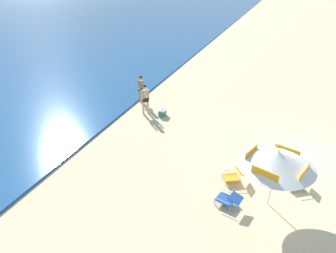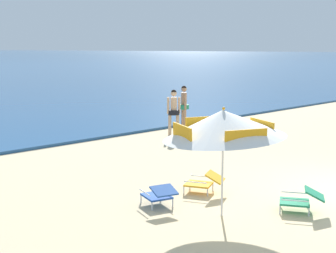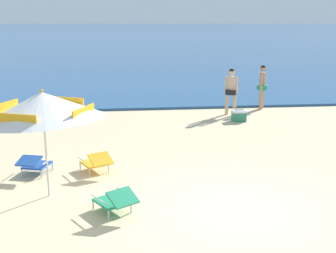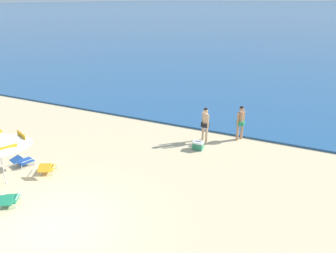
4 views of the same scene
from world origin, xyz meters
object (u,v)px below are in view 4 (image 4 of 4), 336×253
Objects in this scene: lounge_chair_facing_sea at (9,199)px; cooler_box at (198,145)px; person_standing_beside at (205,122)px; person_standing_near_shore at (241,120)px; lounge_chair_beside_umbrella at (47,168)px; lounge_chair_under_umbrella at (22,160)px.

lounge_chair_facing_sea reaches higher than cooler_box.
person_standing_beside is 1.34m from cooler_box.
person_standing_near_shore is 3.58× the size of cooler_box.
person_standing_beside is (4.79, 5.91, 0.76)m from lounge_chair_beside_umbrella.
lounge_chair_facing_sea is (0.47, -2.27, 0.00)m from lounge_chair_beside_umbrella.
lounge_chair_beside_umbrella is at bearing -132.70° from person_standing_near_shore.
lounge_chair_beside_umbrella is at bearing 101.70° from lounge_chair_facing_sea.
lounge_chair_beside_umbrella is 7.64m from person_standing_beside.
person_standing_beside is (-1.55, -0.96, -0.01)m from person_standing_near_shore.
lounge_chair_under_umbrella is 0.95× the size of lounge_chair_facing_sea.
lounge_chair_facing_sea is 9.28m from person_standing_beside.
cooler_box is at bearing -126.77° from person_standing_near_shore.
lounge_chair_under_umbrella is 2.97m from lounge_chair_facing_sea.
lounge_chair_under_umbrella is 8.61m from person_standing_beside.
person_standing_near_shore is at bearing 47.30° from lounge_chair_beside_umbrella.
person_standing_near_shore is at bearing 41.43° from lounge_chair_under_umbrella.
lounge_chair_under_umbrella is 0.54× the size of person_standing_near_shore.
person_standing_near_shore is at bearing 53.23° from cooler_box.
lounge_chair_facing_sea reaches higher than lounge_chair_under_umbrella.
person_standing_beside is at bearing 92.20° from cooler_box.
lounge_chair_beside_umbrella reaches higher than lounge_chair_facing_sea.
lounge_chair_under_umbrella is at bearing 179.69° from lounge_chair_beside_umbrella.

